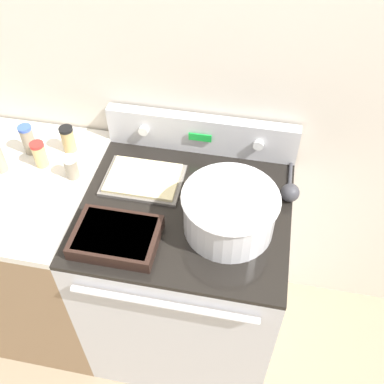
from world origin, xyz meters
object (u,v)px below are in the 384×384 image
object	(u,v)px
casserole_dish	(116,237)
spice_jar_white_cap	(71,167)
baking_tray	(143,179)
ladle	(290,190)
spice_jar_red_cap	(40,154)
mixing_bowl	(230,210)
spice_jar_black_cap	(68,139)
spice_jar_blue_cap	(28,139)

from	to	relation	value
casserole_dish	spice_jar_white_cap	xyz separation A→B (m)	(-0.25, 0.26, 0.03)
spice_jar_white_cap	baking_tray	bearing A→B (deg)	7.79
ladle	spice_jar_red_cap	distance (m)	0.95
baking_tray	spice_jar_red_cap	bearing A→B (deg)	179.78
baking_tray	ladle	xyz separation A→B (m)	(0.54, 0.03, 0.02)
mixing_bowl	spice_jar_white_cap	bearing A→B (deg)	168.54
mixing_bowl	casserole_dish	size ratio (longest dim) A/B	1.16
casserole_dish	spice_jar_white_cap	world-z (taller)	spice_jar_white_cap
casserole_dish	baking_tray	xyz separation A→B (m)	(0.01, 0.29, -0.02)
mixing_bowl	baking_tray	distance (m)	0.39
spice_jar_black_cap	spice_jar_red_cap	size ratio (longest dim) A/B	1.03
spice_jar_white_cap	spice_jar_black_cap	world-z (taller)	spice_jar_black_cap
mixing_bowl	casserole_dish	bearing A→B (deg)	-159.51
ladle	spice_jar_white_cap	world-z (taller)	spice_jar_white_cap
ladle	spice_jar_blue_cap	distance (m)	1.02
ladle	mixing_bowl	bearing A→B (deg)	-136.21
spice_jar_white_cap	spice_jar_blue_cap	world-z (taller)	spice_jar_blue_cap
mixing_bowl	ladle	size ratio (longest dim) A/B	1.10
mixing_bowl	spice_jar_blue_cap	size ratio (longest dim) A/B	2.59
casserole_dish	spice_jar_red_cap	xyz separation A→B (m)	(-0.39, 0.29, 0.04)
baking_tray	spice_jar_white_cap	xyz separation A→B (m)	(-0.26, -0.04, 0.05)
ladle	spice_jar_black_cap	distance (m)	0.88
spice_jar_black_cap	spice_jar_blue_cap	size ratio (longest dim) A/B	0.88
spice_jar_blue_cap	spice_jar_black_cap	bearing A→B (deg)	15.01
spice_jar_red_cap	spice_jar_white_cap	bearing A→B (deg)	-14.90
mixing_bowl	baking_tray	xyz separation A→B (m)	(-0.34, 0.16, -0.08)
baking_tray	spice_jar_red_cap	size ratio (longest dim) A/B	2.75
spice_jar_blue_cap	spice_jar_white_cap	bearing A→B (deg)	-25.23
spice_jar_black_cap	spice_jar_red_cap	world-z (taller)	spice_jar_black_cap
ladle	casserole_dish	bearing A→B (deg)	-149.76
spice_jar_white_cap	spice_jar_black_cap	bearing A→B (deg)	115.48
ladle	spice_jar_black_cap	xyz separation A→B (m)	(-0.87, 0.07, 0.04)
casserole_dish	spice_jar_black_cap	size ratio (longest dim) A/B	2.54
spice_jar_white_cap	spice_jar_blue_cap	size ratio (longest dim) A/B	0.75
spice_jar_red_cap	spice_jar_blue_cap	world-z (taller)	spice_jar_blue_cap
spice_jar_blue_cap	casserole_dish	bearing A→B (deg)	-37.51
mixing_bowl	ladle	bearing A→B (deg)	43.79
ladle	spice_jar_blue_cap	xyz separation A→B (m)	(-1.02, 0.03, 0.04)
mixing_bowl	spice_jar_white_cap	distance (m)	0.62
casserole_dish	mixing_bowl	bearing A→B (deg)	20.49
spice_jar_black_cap	baking_tray	bearing A→B (deg)	-17.64
spice_jar_red_cap	casserole_dish	bearing A→B (deg)	-36.87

